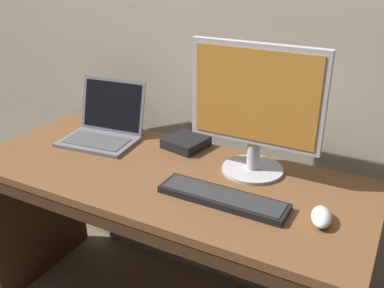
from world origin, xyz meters
name	(u,v)px	position (x,y,z in m)	size (l,w,h in m)	color
desk	(166,222)	(0.00, -0.01, 0.52)	(1.52, 0.62, 0.74)	brown
laptop_space_gray	(103,128)	(-0.40, 0.14, 0.79)	(0.34, 0.31, 0.24)	slate
external_monitor	(255,106)	(0.28, 0.15, 1.00)	(0.48, 0.23, 0.48)	#B7B7BC
wired_keyboard	(223,198)	(0.27, -0.08, 0.75)	(0.44, 0.12, 0.02)	black
computer_mouse	(321,217)	(0.59, -0.06, 0.76)	(0.06, 0.11, 0.04)	white
external_drive_box	(186,142)	(-0.04, 0.23, 0.76)	(0.15, 0.16, 0.04)	black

